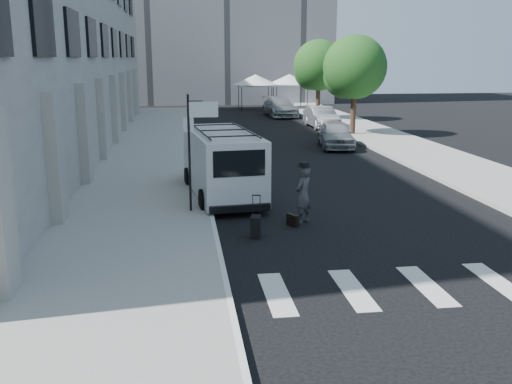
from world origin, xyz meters
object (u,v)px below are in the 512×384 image
object	(u,v)px
parked_car_a	(336,134)
parked_car_c	(280,107)
briefcase	(293,220)
suitcase	(256,226)
businessman	(303,195)
parked_car_b	(321,117)
cargo_van	(222,163)

from	to	relation	value
parked_car_a	parked_car_c	distance (m)	16.55
briefcase	suitcase	size ratio (longest dim) A/B	0.39
businessman	parked_car_b	distance (m)	23.05
parked_car_a	parked_car_c	bearing A→B (deg)	98.16
cargo_van	parked_car_c	distance (m)	27.49
parked_car_a	businessman	bearing A→B (deg)	-101.23
briefcase	cargo_van	bearing A→B (deg)	88.47
parked_car_c	parked_car_a	bearing A→B (deg)	-93.27
businessman	parked_car_a	bearing A→B (deg)	-152.88
businessman	parked_car_a	size ratio (longest dim) A/B	0.40
businessman	parked_car_c	distance (m)	30.61
parked_car_a	suitcase	bearing A→B (deg)	-105.06
briefcase	parked_car_c	distance (m)	30.91
briefcase	parked_car_b	bearing A→B (deg)	48.35
cargo_van	parked_car_b	distance (m)	20.34
cargo_van	parked_car_b	xyz separation A→B (m)	(8.15, 18.63, -0.43)
businessman	suitcase	bearing A→B (deg)	-7.15
parked_car_b	parked_car_c	distance (m)	8.16
briefcase	cargo_van	distance (m)	4.33
parked_car_a	parked_car_b	size ratio (longest dim) A/B	0.94
briefcase	parked_car_b	world-z (taller)	parked_car_b
briefcase	cargo_van	world-z (taller)	cargo_van
briefcase	parked_car_b	xyz separation A→B (m)	(6.43, 22.48, 0.56)
cargo_van	suitcase	bearing A→B (deg)	-89.78
parked_car_b	briefcase	bearing A→B (deg)	-107.23
briefcase	parked_car_a	distance (m)	14.86
parked_car_a	parked_car_b	world-z (taller)	parked_car_b
parked_car_c	suitcase	bearing A→B (deg)	-104.72
suitcase	parked_car_a	xyz separation A→B (m)	(6.26, 14.85, 0.41)
businessman	parked_car_a	world-z (taller)	businessman
suitcase	parked_car_c	bearing A→B (deg)	91.60
parked_car_b	parked_car_c	size ratio (longest dim) A/B	0.85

